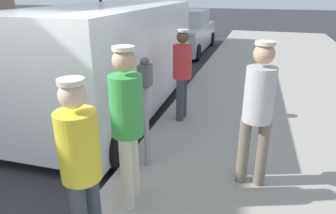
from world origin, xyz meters
The scene contains 8 objects.
ground_plane centered at (0.00, 0.00, 0.00)m, with size 80.00×80.00×0.00m, color #2D2D33.
parking_meter_near centered at (1.35, 0.74, 1.18)m, with size 0.14×0.18×1.52m.
pedestrian_in_red centered at (1.39, 2.45, 1.09)m, with size 0.34×0.36×1.65m.
pedestrian_in_gray centered at (2.74, 0.74, 1.18)m, with size 0.36×0.34×1.78m.
pedestrian_in_green centered at (1.45, -0.04, 1.19)m, with size 0.34×0.36×1.79m.
pedestrian_in_yellow centered at (1.36, -0.80, 1.11)m, with size 0.34×0.36×1.67m.
parked_van centered at (-0.15, 2.78, 1.15)m, with size 2.26×5.26×2.15m.
parked_sedan_ahead centered at (-0.37, 9.66, 0.75)m, with size 1.97×4.41×1.65m.
Camera 1 is at (2.69, -2.64, 2.45)m, focal length 32.06 mm.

